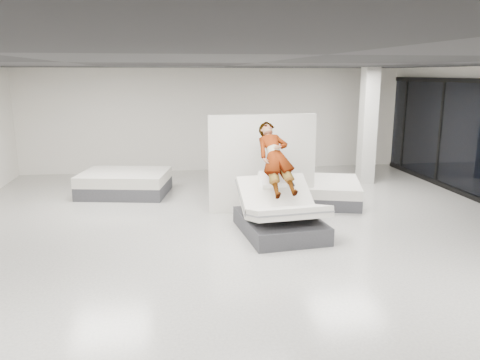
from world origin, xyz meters
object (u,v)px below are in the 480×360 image
at_px(column, 368,126).
at_px(person, 276,170).
at_px(hero_bed, 280,216).
at_px(remote, 292,184).
at_px(flat_bed_right_far, 329,191).
at_px(divider_panel, 262,164).
at_px(flat_bed_left_far, 125,183).

bearing_deg(column, person, -133.97).
relative_size(hero_bed, remote, 14.31).
relative_size(person, flat_bed_right_far, 0.80).
relative_size(divider_panel, flat_bed_left_far, 0.99).
xyz_separation_m(divider_panel, flat_bed_right_far, (1.75, 0.51, -0.83)).
relative_size(remote, column, 0.04).
relative_size(flat_bed_left_far, column, 0.75).
bearing_deg(divider_panel, flat_bed_left_far, 147.48).
height_order(person, column, column).
bearing_deg(remote, flat_bed_left_far, 128.38).
distance_m(hero_bed, remote, 0.66).
bearing_deg(flat_bed_left_far, remote, -46.00).
bearing_deg(column, flat_bed_left_far, -177.30).
height_order(remote, column, column).
bearing_deg(remote, flat_bed_right_far, 48.89).
height_order(divider_panel, column, column).
bearing_deg(divider_panel, column, 33.35).
bearing_deg(person, divider_panel, 84.94).
bearing_deg(person, flat_bed_right_far, 39.68).
height_order(hero_bed, remote, hero_bed).
xyz_separation_m(flat_bed_right_far, flat_bed_left_far, (-4.93, 1.48, 0.04)).
distance_m(divider_panel, column, 4.17).
xyz_separation_m(hero_bed, person, (-0.03, 0.31, 0.84)).
bearing_deg(column, remote, -129.28).
distance_m(flat_bed_right_far, column, 2.80).
relative_size(divider_panel, column, 0.75).
relative_size(person, divider_panel, 0.73).
distance_m(hero_bed, divider_panel, 1.72).
relative_size(hero_bed, flat_bed_left_far, 0.83).
bearing_deg(flat_bed_right_far, divider_panel, -163.73).
distance_m(hero_bed, flat_bed_right_far, 2.69).
xyz_separation_m(person, column, (3.42, 3.55, 0.40)).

